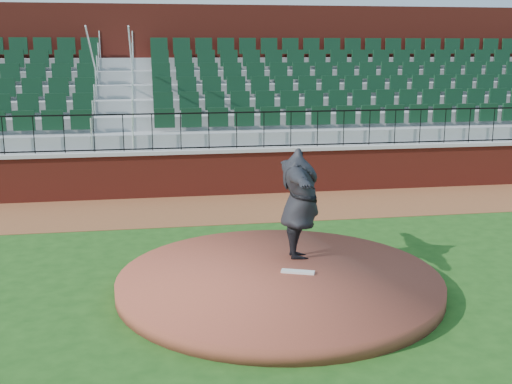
% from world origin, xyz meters
% --- Properties ---
extents(ground, '(90.00, 90.00, 0.00)m').
position_xyz_m(ground, '(0.00, 0.00, 0.00)').
color(ground, '#1A4413').
rests_on(ground, ground).
extents(warning_track, '(34.00, 3.20, 0.01)m').
position_xyz_m(warning_track, '(0.00, 5.40, 0.01)').
color(warning_track, brown).
rests_on(warning_track, ground).
extents(field_wall, '(34.00, 0.35, 1.20)m').
position_xyz_m(field_wall, '(0.00, 7.00, 0.60)').
color(field_wall, maroon).
rests_on(field_wall, ground).
extents(wall_cap, '(34.00, 0.45, 0.10)m').
position_xyz_m(wall_cap, '(0.00, 7.00, 1.25)').
color(wall_cap, '#B7B7B7').
rests_on(wall_cap, field_wall).
extents(wall_railing, '(34.00, 0.05, 1.00)m').
position_xyz_m(wall_railing, '(0.00, 7.00, 1.80)').
color(wall_railing, black).
rests_on(wall_railing, wall_cap).
extents(seating_stands, '(34.00, 5.10, 4.60)m').
position_xyz_m(seating_stands, '(0.00, 9.72, 2.30)').
color(seating_stands, gray).
rests_on(seating_stands, ground).
extents(concourse_wall, '(34.00, 0.50, 5.50)m').
position_xyz_m(concourse_wall, '(0.00, 12.52, 2.75)').
color(concourse_wall, maroon).
rests_on(concourse_wall, ground).
extents(pitchers_mound, '(5.54, 5.54, 0.25)m').
position_xyz_m(pitchers_mound, '(0.09, -0.34, 0.12)').
color(pitchers_mound, brown).
rests_on(pitchers_mound, ground).
extents(pitching_rubber, '(0.59, 0.34, 0.04)m').
position_xyz_m(pitching_rubber, '(0.43, -0.29, 0.27)').
color(pitching_rubber, silver).
rests_on(pitching_rubber, pitchers_mound).
extents(pitcher, '(0.85, 2.56, 2.05)m').
position_xyz_m(pitcher, '(0.64, 0.53, 1.28)').
color(pitcher, black).
rests_on(pitcher, pitchers_mound).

